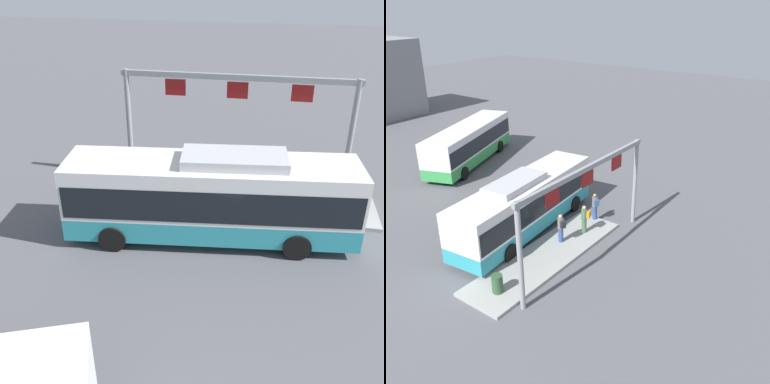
# 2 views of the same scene
# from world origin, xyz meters

# --- Properties ---
(ground_plane) EXTENTS (120.00, 120.00, 0.00)m
(ground_plane) POSITION_xyz_m (0.00, 0.00, 0.00)
(ground_plane) COLOR #56565B
(platform_curb) EXTENTS (10.00, 2.80, 0.16)m
(platform_curb) POSITION_xyz_m (-1.59, -2.83, 0.08)
(platform_curb) COLOR #9E9E99
(platform_curb) RESTS_ON ground
(bus_main) EXTENTS (10.84, 3.60, 3.46)m
(bus_main) POSITION_xyz_m (-0.01, -0.00, 1.81)
(bus_main) COLOR teal
(bus_main) RESTS_ON ground
(person_boarding) EXTENTS (0.54, 0.61, 1.67)m
(person_boarding) POSITION_xyz_m (3.17, -2.69, 1.05)
(person_boarding) COLOR #334C8C
(person_boarding) RESTS_ON platform_curb
(person_waiting_near) EXTENTS (0.44, 0.58, 1.67)m
(person_waiting_near) POSITION_xyz_m (1.50, -3.10, 1.05)
(person_waiting_near) COLOR #476B4C
(person_waiting_near) RESTS_ON platform_curb
(person_waiting_mid) EXTENTS (0.48, 0.60, 1.67)m
(person_waiting_mid) POSITION_xyz_m (-0.13, -2.66, 1.05)
(person_waiting_mid) COLOR #334C8C
(person_waiting_mid) RESTS_ON platform_curb
(platform_sign_gantry) EXTENTS (10.24, 0.24, 5.20)m
(platform_sign_gantry) POSITION_xyz_m (-0.42, -4.57, 3.80)
(platform_sign_gantry) COLOR gray
(platform_sign_gantry) RESTS_ON ground
(trash_bin) EXTENTS (0.52, 0.52, 0.90)m
(trash_bin) POSITION_xyz_m (-5.31, -3.00, 0.61)
(trash_bin) COLOR #2D5133
(trash_bin) RESTS_ON platform_curb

